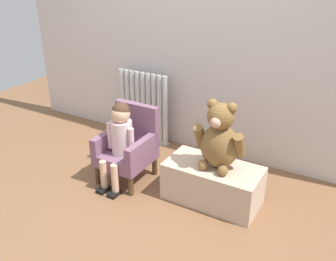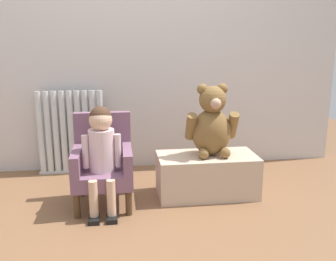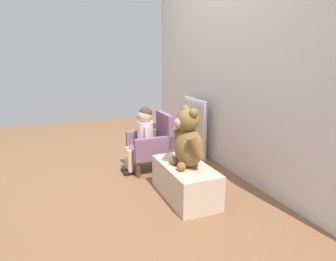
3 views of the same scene
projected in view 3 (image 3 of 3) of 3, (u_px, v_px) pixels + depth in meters
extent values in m
plane|color=brown|center=(120.00, 181.00, 2.99)|extent=(6.00, 6.00, 0.00)
cube|color=silver|center=(228.00, 57.00, 3.13)|extent=(3.80, 0.05, 2.40)
cylinder|color=silver|center=(186.00, 122.00, 3.94)|extent=(0.05, 0.05, 0.69)
cylinder|color=silver|center=(189.00, 123.00, 3.88)|extent=(0.05, 0.05, 0.69)
cylinder|color=silver|center=(191.00, 124.00, 3.83)|extent=(0.05, 0.05, 0.69)
cylinder|color=silver|center=(193.00, 125.00, 3.77)|extent=(0.05, 0.05, 0.69)
cylinder|color=silver|center=(195.00, 126.00, 3.71)|extent=(0.05, 0.05, 0.69)
cylinder|color=silver|center=(197.00, 127.00, 3.66)|extent=(0.05, 0.05, 0.69)
cylinder|color=silver|center=(200.00, 128.00, 3.60)|extent=(0.05, 0.05, 0.69)
cylinder|color=silver|center=(202.00, 130.00, 3.55)|extent=(0.05, 0.05, 0.69)
cylinder|color=silver|center=(205.00, 131.00, 3.49)|extent=(0.05, 0.05, 0.69)
cube|color=silver|center=(194.00, 153.00, 3.80)|extent=(0.56, 0.05, 0.02)
cube|color=#785269|center=(149.00, 151.00, 3.24)|extent=(0.39, 0.42, 0.10)
cube|color=#785269|center=(165.00, 129.00, 3.25)|extent=(0.39, 0.06, 0.35)
cube|color=#785269|center=(144.00, 136.00, 3.36)|extent=(0.06, 0.42, 0.14)
cube|color=#785269|center=(154.00, 144.00, 3.06)|extent=(0.06, 0.42, 0.14)
cylinder|color=#4C331E|center=(130.00, 160.00, 3.36)|extent=(0.04, 0.04, 0.17)
cylinder|color=#4C331E|center=(138.00, 170.00, 3.06)|extent=(0.04, 0.04, 0.17)
cylinder|color=#4C331E|center=(159.00, 156.00, 3.49)|extent=(0.04, 0.04, 0.17)
cylinder|color=#4C331E|center=(170.00, 165.00, 3.19)|extent=(0.04, 0.04, 0.17)
cylinder|color=beige|center=(145.00, 134.00, 3.18)|extent=(0.17, 0.17, 0.28)
sphere|color=#D8AD8E|center=(145.00, 115.00, 3.13)|extent=(0.15, 0.15, 0.15)
sphere|color=#472D1E|center=(146.00, 114.00, 3.13)|extent=(0.14, 0.14, 0.14)
cylinder|color=#D8AD8E|center=(128.00, 158.00, 3.23)|extent=(0.06, 0.06, 0.24)
cube|color=black|center=(126.00, 169.00, 3.25)|extent=(0.07, 0.11, 0.03)
cylinder|color=#D8AD8E|center=(130.00, 161.00, 3.13)|extent=(0.06, 0.06, 0.24)
cube|color=black|center=(129.00, 173.00, 3.15)|extent=(0.07, 0.11, 0.03)
cylinder|color=beige|center=(141.00, 132.00, 3.27)|extent=(0.04, 0.04, 0.22)
cylinder|color=beige|center=(147.00, 137.00, 3.08)|extent=(0.04, 0.04, 0.22)
cube|color=#C5AB91|center=(185.00, 181.00, 2.62)|extent=(0.71, 0.36, 0.30)
ellipsoid|color=brown|center=(189.00, 148.00, 2.52)|extent=(0.28, 0.24, 0.33)
sphere|color=brown|center=(188.00, 120.00, 2.46)|extent=(0.19, 0.19, 0.19)
sphere|color=tan|center=(178.00, 123.00, 2.43)|extent=(0.08, 0.08, 0.08)
sphere|color=brown|center=(186.00, 110.00, 2.51)|extent=(0.08, 0.08, 0.08)
sphere|color=brown|center=(194.00, 113.00, 2.38)|extent=(0.08, 0.08, 0.08)
cylinder|color=brown|center=(180.00, 137.00, 2.64)|extent=(0.07, 0.15, 0.20)
cylinder|color=brown|center=(196.00, 147.00, 2.37)|extent=(0.07, 0.15, 0.20)
sphere|color=brown|center=(174.00, 160.00, 2.59)|extent=(0.08, 0.08, 0.08)
sphere|color=brown|center=(181.00, 167.00, 2.45)|extent=(0.08, 0.08, 0.08)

